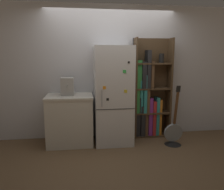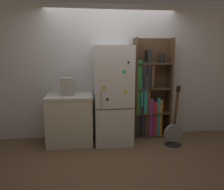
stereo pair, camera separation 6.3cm
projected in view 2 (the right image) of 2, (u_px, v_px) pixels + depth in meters
The scene contains 7 objects.
ground_plane at pixel (114, 143), 4.11m from camera, with size 16.00×16.00×0.00m, color brown.
wall_back at pixel (111, 72), 4.35m from camera, with size 8.00×0.05×2.60m.
refrigerator at pixel (113, 95), 4.07m from camera, with size 0.69×0.70×1.80m.
bookshelf at pixel (148, 96), 4.38m from camera, with size 0.74×0.28×1.97m.
kitchen_counter at pixel (70, 119), 4.07m from camera, with size 0.84×0.65×0.91m.
espresso_machine at pixel (68, 86), 3.99m from camera, with size 0.23×0.30×0.32m.
guitar at pixel (173, 136), 4.01m from camera, with size 0.34×0.31×1.12m.
Camera 2 is at (-0.49, -3.86, 1.60)m, focal length 35.00 mm.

